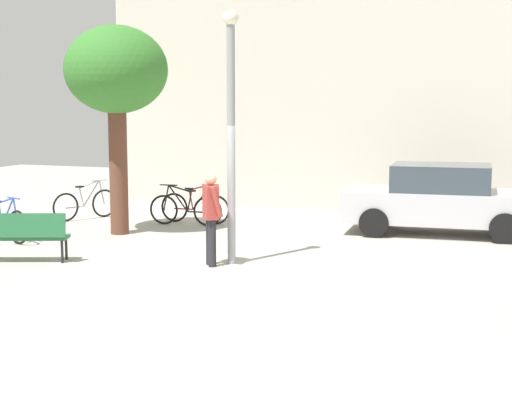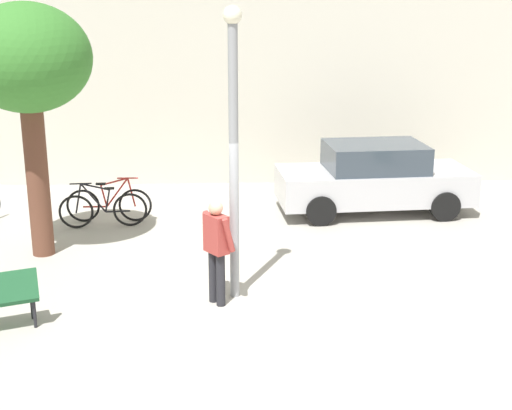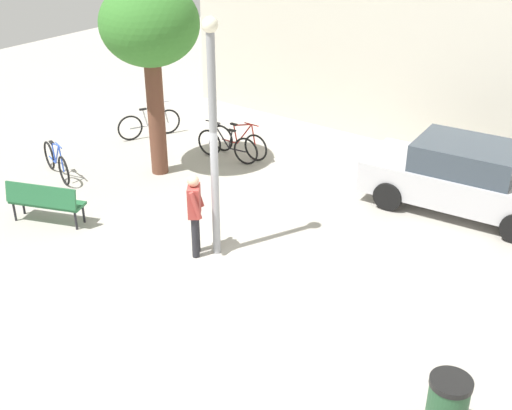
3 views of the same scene
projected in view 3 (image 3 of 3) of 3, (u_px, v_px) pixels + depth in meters
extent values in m
plane|color=#A8A399|center=(204.00, 283.00, 11.75)|extent=(36.00, 36.00, 0.00)
cylinder|color=gray|center=(214.00, 151.00, 11.74)|extent=(0.15, 0.15, 4.25)
sphere|color=#F2EACC|center=(210.00, 25.00, 10.71)|extent=(0.28, 0.28, 0.28)
cylinder|color=#232328|center=(196.00, 232.00, 12.55)|extent=(0.14, 0.14, 0.85)
cylinder|color=#232328|center=(195.00, 237.00, 12.37)|extent=(0.14, 0.14, 0.85)
cube|color=#9E3833|center=(194.00, 201.00, 12.13)|extent=(0.41, 0.45, 0.60)
sphere|color=tan|center=(193.00, 181.00, 11.94)|extent=(0.22, 0.22, 0.22)
cylinder|color=#9E3833|center=(198.00, 194.00, 12.34)|extent=(0.24, 0.21, 0.55)
cylinder|color=#9E3833|center=(195.00, 206.00, 11.89)|extent=(0.24, 0.21, 0.55)
cube|color=#236038|center=(47.00, 202.00, 13.61)|extent=(1.65, 0.98, 0.06)
cube|color=#236038|center=(40.00, 196.00, 13.34)|extent=(1.54, 0.69, 0.44)
cylinder|color=black|center=(23.00, 205.00, 14.03)|extent=(0.05, 0.05, 0.42)
cylinder|color=black|center=(84.00, 213.00, 13.69)|extent=(0.05, 0.05, 0.42)
cylinder|color=black|center=(15.00, 212.00, 13.76)|extent=(0.05, 0.05, 0.42)
cylinder|color=black|center=(76.00, 220.00, 13.41)|extent=(0.05, 0.05, 0.42)
cylinder|color=brown|center=(156.00, 118.00, 15.43)|extent=(0.40, 0.40, 2.82)
ellipsoid|color=#35752A|center=(149.00, 23.00, 14.43)|extent=(2.24, 2.24, 1.90)
torus|color=black|center=(64.00, 171.00, 15.28)|extent=(0.68, 0.29, 0.71)
torus|color=black|center=(49.00, 155.00, 16.10)|extent=(0.68, 0.29, 0.71)
cylinder|color=blue|center=(57.00, 154.00, 15.42)|extent=(0.48, 0.21, 0.64)
cylinder|color=blue|center=(55.00, 144.00, 15.35)|extent=(0.56, 0.23, 0.18)
cylinder|color=blue|center=(54.00, 153.00, 15.66)|extent=(0.14, 0.08, 0.48)
cylinder|color=blue|center=(53.00, 160.00, 15.92)|extent=(0.48, 0.21, 0.04)
cylinder|color=blue|center=(61.00, 159.00, 15.20)|extent=(0.17, 0.09, 0.63)
cube|color=black|center=(52.00, 142.00, 15.58)|extent=(0.22, 0.14, 0.04)
cylinder|color=blue|center=(59.00, 145.00, 15.10)|extent=(0.42, 0.18, 0.03)
torus|color=black|center=(256.00, 148.00, 16.54)|extent=(0.71, 0.05, 0.71)
torus|color=black|center=(222.00, 138.00, 17.13)|extent=(0.71, 0.05, 0.71)
cylinder|color=red|center=(244.00, 134.00, 16.60)|extent=(0.50, 0.04, 0.64)
cylinder|color=red|center=(243.00, 125.00, 16.52)|extent=(0.58, 0.04, 0.18)
cylinder|color=red|center=(236.00, 134.00, 16.79)|extent=(0.14, 0.04, 0.48)
cylinder|color=red|center=(230.00, 141.00, 17.00)|extent=(0.50, 0.04, 0.04)
cylinder|color=red|center=(254.00, 137.00, 16.45)|extent=(0.17, 0.04, 0.63)
cube|color=black|center=(234.00, 124.00, 16.70)|extent=(0.20, 0.08, 0.04)
cylinder|color=red|center=(252.00, 124.00, 16.34)|extent=(0.44, 0.03, 0.03)
torus|color=black|center=(168.00, 122.00, 18.25)|extent=(0.36, 0.66, 0.71)
torus|color=black|center=(130.00, 128.00, 17.80)|extent=(0.36, 0.66, 0.71)
cylinder|color=#ADADB7|center=(155.00, 114.00, 17.97)|extent=(0.25, 0.46, 0.64)
cylinder|color=#ADADB7|center=(153.00, 106.00, 17.84)|extent=(0.29, 0.54, 0.18)
cylinder|color=#ADADB7|center=(145.00, 118.00, 17.89)|extent=(0.09, 0.14, 0.48)
cylinder|color=#ADADB7|center=(139.00, 127.00, 17.91)|extent=(0.25, 0.46, 0.04)
cylinder|color=#ADADB7|center=(165.00, 112.00, 18.09)|extent=(0.11, 0.16, 0.63)
cube|color=black|center=(143.00, 109.00, 17.74)|extent=(0.16, 0.21, 0.04)
cylinder|color=#ADADB7|center=(162.00, 102.00, 17.92)|extent=(0.22, 0.41, 0.03)
torus|color=black|center=(210.00, 143.00, 16.84)|extent=(0.71, 0.12, 0.71)
torus|color=black|center=(246.00, 151.00, 16.34)|extent=(0.71, 0.12, 0.71)
cylinder|color=black|center=(221.00, 135.00, 16.54)|extent=(0.50, 0.09, 0.64)
cylinder|color=black|center=(222.00, 127.00, 16.41)|extent=(0.58, 0.09, 0.18)
cylinder|color=black|center=(231.00, 140.00, 16.45)|extent=(0.14, 0.05, 0.48)
cylinder|color=black|center=(237.00, 150.00, 16.46)|extent=(0.50, 0.09, 0.04)
cylinder|color=black|center=(211.00, 133.00, 16.68)|extent=(0.17, 0.05, 0.63)
cube|color=black|center=(232.00, 130.00, 16.30)|extent=(0.21, 0.10, 0.04)
cylinder|color=black|center=(213.00, 122.00, 16.51)|extent=(0.44, 0.07, 0.03)
cube|color=#B7B7BC|center=(463.00, 184.00, 14.01)|extent=(4.32, 2.02, 0.70)
cube|color=#333D47|center=(467.00, 157.00, 13.73)|extent=(2.22, 1.72, 0.60)
cylinder|color=black|center=(414.00, 170.00, 15.39)|extent=(0.66, 0.27, 0.64)
cylinder|color=black|center=(388.00, 196.00, 14.19)|extent=(0.66, 0.27, 0.64)
cylinder|color=black|center=(451.00, 382.00, 8.13)|extent=(0.55, 0.55, 0.08)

